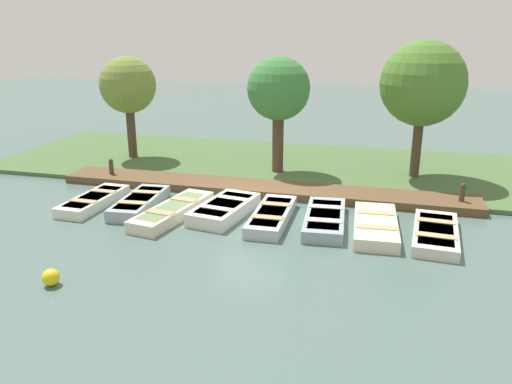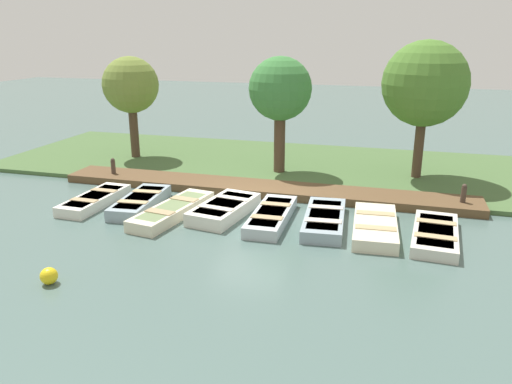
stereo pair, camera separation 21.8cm
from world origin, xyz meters
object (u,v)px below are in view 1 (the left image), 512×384
object	(u,v)px
rowboat_2	(173,211)
buoy	(51,277)
rowboat_3	(225,209)
mooring_post_near	(112,170)
park_tree_center	(423,84)
park_tree_far_left	(128,86)
mooring_post_far	(462,196)
park_tree_left	(279,91)
rowboat_4	(272,216)
rowboat_0	(94,201)
rowboat_6	(375,225)
rowboat_7	(435,233)
rowboat_5	(325,219)
rowboat_1	(140,203)

from	to	relation	value
rowboat_2	buoy	distance (m)	4.83
rowboat_2	rowboat_3	distance (m)	1.59
mooring_post_near	park_tree_center	bearing A→B (deg)	105.58
park_tree_far_left	park_tree_center	xyz separation A→B (m)	(0.05, 11.91, 0.39)
mooring_post_far	buoy	size ratio (longest dim) A/B	2.24
park_tree_left	park_tree_center	world-z (taller)	park_tree_center
rowboat_4	rowboat_2	bearing A→B (deg)	-84.09
rowboat_2	mooring_post_far	distance (m)	9.14
rowboat_0	rowboat_4	xyz separation A→B (m)	(-0.11, 5.95, 0.01)
rowboat_6	buoy	distance (m)	8.58
mooring_post_near	park_tree_left	xyz separation A→B (m)	(-2.46, 5.91, 2.87)
mooring_post_near	mooring_post_far	bearing A→B (deg)	90.00
rowboat_7	mooring_post_near	size ratio (longest dim) A/B	3.49
rowboat_5	buoy	size ratio (longest dim) A/B	8.04
rowboat_7	rowboat_3	bearing A→B (deg)	-88.17
mooring_post_near	buoy	world-z (taller)	mooring_post_near
rowboat_2	buoy	xyz separation A→B (m)	(4.76, -0.83, 0.01)
rowboat_1	rowboat_7	xyz separation A→B (m)	(0.19, 9.01, -0.03)
rowboat_6	rowboat_7	xyz separation A→B (m)	(0.12, 1.61, -0.02)
rowboat_0	rowboat_4	world-z (taller)	rowboat_4
park_tree_far_left	park_tree_left	xyz separation A→B (m)	(0.69, 6.70, 0.08)
rowboat_6	buoy	size ratio (longest dim) A/B	8.03
rowboat_1	rowboat_3	distance (m)	2.84
rowboat_7	rowboat_4	bearing A→B (deg)	-87.52
mooring_post_far	rowboat_3	bearing A→B (deg)	-70.73
park_tree_left	rowboat_6	bearing A→B (deg)	38.05
rowboat_1	park_tree_left	bearing A→B (deg)	141.05
rowboat_5	park_tree_left	world-z (taller)	park_tree_left
mooring_post_far	park_tree_left	world-z (taller)	park_tree_left
rowboat_2	rowboat_5	xyz separation A→B (m)	(-0.52, 4.60, -0.00)
rowboat_5	rowboat_1	bearing A→B (deg)	-93.46
rowboat_3	rowboat_4	bearing A→B (deg)	94.61
rowboat_2	rowboat_6	bearing A→B (deg)	102.59
rowboat_1	buoy	world-z (taller)	rowboat_1
rowboat_6	mooring_post_near	world-z (taller)	mooring_post_near
rowboat_4	rowboat_5	size ratio (longest dim) A/B	1.00
rowboat_7	buoy	xyz separation A→B (m)	(5.00, -8.50, 0.03)
rowboat_0	buoy	distance (m)	5.45
rowboat_0	park_tree_far_left	distance (m)	6.83
park_tree_center	rowboat_7	bearing A→B (deg)	3.73
rowboat_4	mooring_post_near	xyz separation A→B (m)	(-2.61, -6.86, 0.26)
rowboat_6	park_tree_far_left	distance (m)	12.52
rowboat_3	park_tree_center	distance (m)	8.74
rowboat_3	rowboat_7	distance (m)	6.17
rowboat_0	rowboat_5	distance (m)	7.52
rowboat_3	buoy	bearing A→B (deg)	-15.03
rowboat_2	rowboat_4	bearing A→B (deg)	106.35
rowboat_0	rowboat_4	distance (m)	5.95
rowboat_0	rowboat_3	world-z (taller)	rowboat_3
park_tree_left	rowboat_2	bearing A→B (deg)	-20.90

